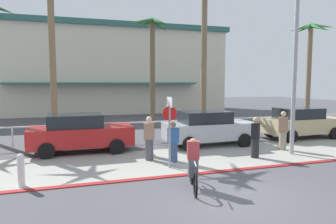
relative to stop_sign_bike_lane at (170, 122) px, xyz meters
name	(u,v)px	position (x,y,z in m)	size (l,w,h in m)	color
ground_plane	(144,136)	(0.69, 6.83, -1.68)	(80.00, 80.00, 0.00)	#4C4C51
sidewalk_strip	(178,160)	(0.69, 1.03, -1.67)	(44.00, 4.00, 0.02)	#9E9E93
curb_paint	(198,173)	(0.69, -0.97, -1.66)	(44.00, 0.24, 0.03)	maroon
building_backdrop	(101,70)	(-0.15, 23.23, 2.73)	(25.43, 10.22, 8.78)	beige
rail_fence	(151,125)	(0.69, 5.33, -0.84)	(26.60, 0.08, 1.04)	white
stop_sign_bike_lane	(170,122)	(0.00, 0.00, 0.00)	(0.52, 0.56, 2.56)	gray
bollard_0	(21,170)	(-4.78, -0.57, -1.16)	(0.20, 0.20, 1.00)	white
streetlight_curb	(299,53)	(5.64, 0.19, 2.60)	(0.24, 2.54, 7.50)	#9EA0A5
palm_tree_3	(51,14)	(-4.22, 8.35, 5.17)	(3.22, 3.00, 9.79)	#846B4C
palm_tree_4	(152,44)	(2.05, 10.09, 4.01)	(3.28, 2.88, 7.40)	brown
palm_tree_5	(204,31)	(4.72, 7.62, 4.60)	(3.42, 2.57, 8.98)	#756047
palm_tree_6	(310,50)	(14.00, 8.76, 3.87)	(3.22, 3.07, 7.49)	#756047
car_red_1	(80,133)	(-2.96, 3.62, -0.81)	(4.40, 2.02, 1.69)	red
car_silver_2	(208,128)	(3.04, 3.23, -0.81)	(4.40, 2.02, 1.69)	#B2B7BC
car_tan_3	(301,123)	(8.76, 3.47, -0.81)	(4.40, 2.02, 1.69)	tan
cyclist_black_0	(193,165)	(-0.01, -2.23, -0.98)	(0.58, 1.76, 1.50)	black
pedestrian_0	(173,144)	(0.39, 0.73, -0.96)	(0.48, 0.45, 1.58)	#384C7A
pedestrian_1	(255,139)	(3.78, 0.35, -0.90)	(0.47, 0.46, 1.68)	#232326
pedestrian_2	(149,140)	(-0.43, 1.28, -0.86)	(0.46, 0.41, 1.76)	#4C4C51
pedestrian_3	(283,132)	(5.83, 1.25, -0.85)	(0.48, 0.45, 1.78)	gray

